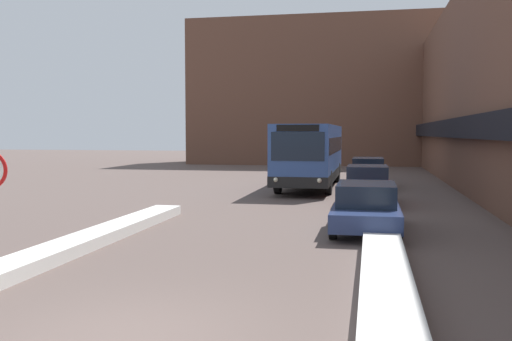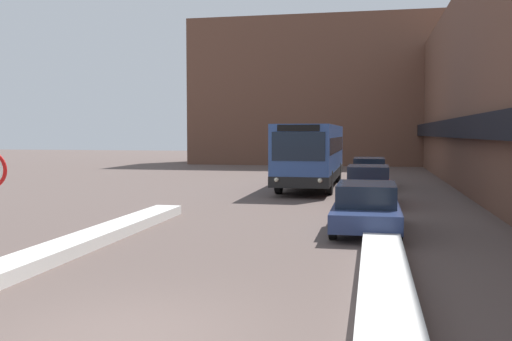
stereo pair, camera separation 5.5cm
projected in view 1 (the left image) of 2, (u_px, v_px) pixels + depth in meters
The scene contains 9 objects.
ground_plane at pixel (124, 338), 7.84m from camera, with size 160.00×160.00×0.00m, color brown.
building_row_right at pixel (505, 89), 29.03m from camera, with size 5.50×60.00×10.16m.
building_backdrop_far at pixel (334, 93), 52.29m from camera, with size 26.00×8.00×12.98m.
snow_bank_left at pixel (46, 256), 12.40m from camera, with size 0.90×15.34×0.30m.
snow_bank_right at pixel (387, 295), 9.30m from camera, with size 0.90×16.84×0.35m.
city_bus at pixel (311, 154), 29.53m from camera, with size 2.63×11.22×3.21m.
parked_car_front at pixel (366, 207), 16.34m from camera, with size 1.90×4.47×1.38m.
parked_car_middle at pixel (367, 185), 22.60m from camera, with size 1.82×4.30×1.53m.
parked_car_back at pixel (368, 173), 29.61m from camera, with size 1.81×4.73×1.53m.
Camera 1 is at (3.29, -7.17, 2.82)m, focal length 40.00 mm.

